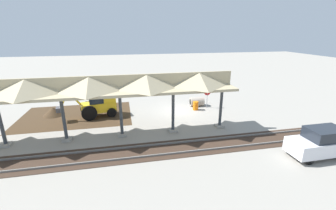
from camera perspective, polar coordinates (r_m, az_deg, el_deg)
name	(u,v)px	position (r m, az deg, el deg)	size (l,w,h in m)	color
ground_plane	(179,111)	(23.48, 2.87, -1.51)	(120.00, 120.00, 0.00)	gray
dirt_work_zone	(77,116)	(23.93, -22.16, -2.50)	(10.47, 7.00, 0.01)	#42301E
platform_canopy	(59,87)	(17.62, -26.00, 4.07)	(26.06, 3.20, 4.90)	#9E998E
rail_tracks	(205,145)	(16.84, 9.45, -10.05)	(60.00, 2.58, 0.15)	slate
stop_sign	(207,94)	(24.34, 9.95, 2.79)	(0.76, 0.07, 2.16)	gray
backhoe	(97,104)	(22.61, -17.63, 0.21)	(5.41, 2.28, 2.82)	yellow
dirt_mound	(54,115)	(25.03, -26.95, -2.29)	(4.03, 4.03, 1.60)	#42301E
concrete_pipe	(197,102)	(25.07, 7.31, 0.88)	(1.53, 1.06, 1.00)	#9E9384
distant_parked_car	(321,143)	(18.03, 34.40, -7.87)	(4.21, 1.77, 1.98)	silver
traffic_barrel	(196,106)	(23.82, 7.02, -0.19)	(0.56, 0.56, 0.90)	orange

